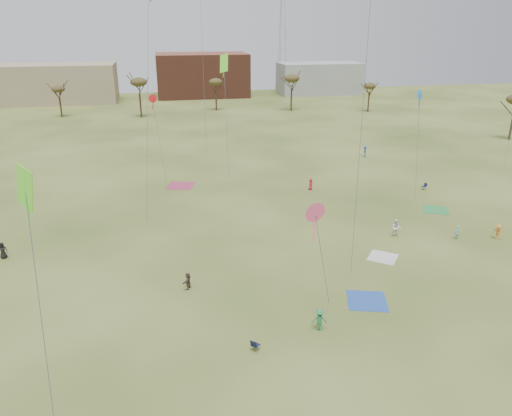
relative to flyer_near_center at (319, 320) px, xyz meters
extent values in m
plane|color=#364816|center=(-2.51, -1.21, -0.85)|extent=(260.00, 260.00, 0.00)
imported|color=#2A7F48|center=(0.00, 0.00, 0.00)|extent=(1.21, 0.85, 1.70)
imported|color=#4F3E39|center=(-8.85, 7.63, -0.12)|extent=(1.01, 1.39, 1.45)
imported|color=black|center=(-25.42, 16.48, -0.04)|extent=(0.90, 0.72, 1.62)
imported|color=orange|center=(22.57, 11.50, -0.05)|extent=(1.11, 1.17, 1.60)
imported|color=#75BFC4|center=(18.55, 12.30, -0.11)|extent=(0.60, 0.46, 1.47)
imported|color=white|center=(12.74, 14.04, 0.09)|extent=(1.15, 1.07, 1.88)
imported|color=red|center=(8.52, 29.99, -0.07)|extent=(0.85, 0.90, 1.55)
imported|color=#224F9F|center=(22.08, 44.38, 0.05)|extent=(0.86, 1.26, 1.79)
cube|color=#2952B1|center=(4.94, 2.98, -0.85)|extent=(3.78, 3.78, 0.03)
cube|color=silver|center=(9.45, 9.86, -0.85)|extent=(3.50, 3.50, 0.03)
cube|color=#A83359|center=(-8.19, 34.94, -0.85)|extent=(4.20, 4.20, 0.03)
cube|color=#318843|center=(20.78, 20.14, -0.85)|extent=(3.80, 3.80, 0.03)
cube|color=#121A33|center=(-4.92, -1.41, -0.43)|extent=(0.71, 0.71, 0.04)
cube|color=#121A33|center=(-5.09, -1.57, -0.20)|extent=(0.44, 0.45, 0.44)
cube|color=#15173A|center=(23.19, 27.23, -0.43)|extent=(0.59, 0.59, 0.04)
cube|color=#15173A|center=(23.41, 27.27, -0.20)|extent=(0.22, 0.52, 0.44)
cube|color=#62E127|center=(-16.49, -5.22, 12.72)|extent=(1.01, 1.01, 1.98)
cube|color=#62E127|center=(-16.49, -5.22, 12.03)|extent=(0.08, 0.08, 1.78)
cylinder|color=#4C4C51|center=(-16.29, -7.12, 6.39)|extent=(0.44, 3.83, 12.68)
cone|color=#FD508E|center=(-0.22, 1.48, 7.70)|extent=(1.52, 0.11, 1.52)
cube|color=#FD508E|center=(-0.22, 1.48, 6.73)|extent=(0.08, 0.08, 2.49)
cylinder|color=#4C4C51|center=(0.57, 1.66, 3.88)|extent=(1.62, 0.41, 7.66)
cylinder|color=#4C4C51|center=(5.44, 7.88, 13.05)|extent=(1.65, 4.12, 26.00)
cylinder|color=#4C4C51|center=(-11.37, 23.28, 11.90)|extent=(2.00, 4.20, 23.71)
cone|color=blue|center=(19.19, 23.91, 12.00)|extent=(1.16, 0.08, 1.16)
cube|color=blue|center=(19.19, 23.91, 11.26)|extent=(0.08, 0.08, 1.90)
cylinder|color=#4C4C51|center=(19.08, 22.85, 6.03)|extent=(0.26, 2.16, 11.96)
cube|color=#68E726|center=(-1.34, 39.29, 14.60)|extent=(1.20, 1.20, 2.36)
cube|color=#68E726|center=(-1.34, 39.29, 13.77)|extent=(0.08, 0.08, 2.12)
cylinder|color=#4C4C51|center=(-1.51, 36.85, 7.32)|extent=(0.38, 4.92, 14.56)
cone|color=red|center=(-10.96, 33.74, 11.00)|extent=(0.99, 0.07, 0.99)
cube|color=red|center=(-10.96, 33.74, 10.36)|extent=(0.08, 0.08, 1.62)
cylinder|color=#4C4C51|center=(-10.45, 32.46, 5.52)|extent=(1.07, 2.60, 10.95)
cylinder|color=#4C4C51|center=(-3.07, 51.24, 13.60)|extent=(0.43, 4.57, 27.11)
cylinder|color=#3A2B1E|center=(-32.51, 90.79, 1.31)|extent=(0.40, 0.40, 4.32)
ellipsoid|color=#473D1E|center=(-32.51, 90.79, 5.49)|extent=(3.02, 3.02, 1.58)
cylinder|color=#3A2B1E|center=(-14.51, 86.79, 1.85)|extent=(0.40, 0.40, 5.40)
ellipsoid|color=#473D1E|center=(-14.51, 86.79, 7.07)|extent=(3.78, 3.78, 1.98)
cylinder|color=#3A2B1E|center=(3.49, 92.79, 1.49)|extent=(0.40, 0.40, 4.68)
ellipsoid|color=#473D1E|center=(3.49, 92.79, 6.01)|extent=(3.28, 3.28, 1.72)
cylinder|color=#3A2B1E|center=(21.49, 88.79, 1.79)|extent=(0.40, 0.40, 5.28)
ellipsoid|color=#473D1E|center=(21.49, 88.79, 6.89)|extent=(3.70, 3.70, 1.94)
cylinder|color=#3A2B1E|center=(39.49, 83.79, 1.25)|extent=(0.40, 0.40, 4.20)
ellipsoid|color=#473D1E|center=(39.49, 83.79, 5.31)|extent=(2.94, 2.94, 1.54)
cylinder|color=#3A2B1E|center=(53.49, 50.79, 1.67)|extent=(0.40, 0.40, 5.04)
cube|color=#937F60|center=(-37.51, 113.79, 4.15)|extent=(32.00, 14.00, 10.00)
cube|color=brown|center=(2.49, 118.79, 5.15)|extent=(26.00, 16.00, 12.00)
cube|color=gray|center=(37.49, 116.79, 3.65)|extent=(24.00, 12.00, 9.00)
cylinder|color=#9EA3A8|center=(28.39, 123.79, 18.15)|extent=(0.16, 0.16, 38.00)
cylinder|color=#9EA3A8|center=(27.04, 124.57, 18.15)|extent=(0.16, 0.16, 38.00)
cylinder|color=#9EA3A8|center=(27.04, 123.01, 18.15)|extent=(0.16, 0.16, 38.00)
camera|label=1|loc=(-10.10, -28.17, 19.93)|focal=34.25mm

